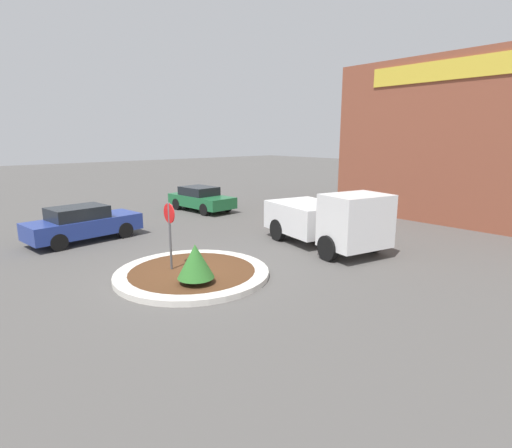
{
  "coord_description": "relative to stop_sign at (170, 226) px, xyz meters",
  "views": [
    {
      "loc": [
        10.05,
        -6.25,
        4.18
      ],
      "look_at": [
        -0.07,
        2.67,
        1.24
      ],
      "focal_mm": 28.0,
      "sensor_mm": 36.0,
      "label": 1
    }
  ],
  "objects": [
    {
      "name": "ground_plane",
      "position": [
        0.55,
        0.4,
        -1.54
      ],
      "size": [
        120.0,
        120.0,
        0.0
      ],
      "primitive_type": "plane",
      "color": "#514F4C"
    },
    {
      "name": "parked_sedan_blue",
      "position": [
        -6.04,
        -0.62,
        -0.8
      ],
      "size": [
        2.21,
        4.58,
        1.45
      ],
      "rotation": [
        0.0,
        0.0,
        1.68
      ],
      "color": "navy",
      "rests_on": "ground_plane"
    },
    {
      "name": "parked_sedan_green",
      "position": [
        -8.67,
        6.89,
        -0.83
      ],
      "size": [
        4.32,
        2.06,
        1.39
      ],
      "rotation": [
        0.0,
        0.0,
        0.07
      ],
      "color": "#1E6638",
      "rests_on": "ground_plane"
    },
    {
      "name": "traffic_island",
      "position": [
        0.55,
        0.4,
        -1.45
      ],
      "size": [
        4.71,
        4.71,
        0.17
      ],
      "color": "beige",
      "rests_on": "ground_plane"
    },
    {
      "name": "stop_sign",
      "position": [
        0.0,
        0.0,
        0.0
      ],
      "size": [
        0.61,
        0.07,
        2.26
      ],
      "color": "#4C4C51",
      "rests_on": "ground_plane"
    },
    {
      "name": "storefront_building",
      "position": [
        3.06,
        16.34,
        2.46
      ],
      "size": [
        13.79,
        6.07,
        7.98
      ],
      "color": "brown",
      "rests_on": "ground_plane"
    },
    {
      "name": "utility_truck",
      "position": [
        1.16,
        6.11,
        -0.43
      ],
      "size": [
        5.49,
        3.26,
        2.25
      ],
      "rotation": [
        0.0,
        0.0,
        -0.2
      ],
      "color": "white",
      "rests_on": "ground_plane"
    },
    {
      "name": "island_shrub",
      "position": [
        1.52,
        -0.09,
        -0.72
      ],
      "size": [
        1.04,
        1.04,
        1.12
      ],
      "color": "brown",
      "rests_on": "traffic_island"
    }
  ]
}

